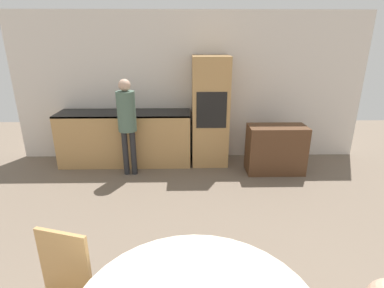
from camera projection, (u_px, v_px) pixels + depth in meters
The scene contains 5 objects.
wall_back at pixel (190, 88), 5.39m from camera, with size 6.28×0.05×2.60m.
kitchen_counter at pixel (126, 137), 5.32m from camera, with size 2.29×0.60×0.94m.
oven_unit at pixel (210, 112), 5.20m from camera, with size 0.62×0.59×1.88m.
sideboard at pixel (276, 149), 4.98m from camera, with size 0.94×0.45×0.80m.
person_standing at pixel (127, 117), 4.70m from camera, with size 0.29×0.29×1.57m.
Camera 1 is at (-0.06, 0.09, 2.16)m, focal length 28.00 mm.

